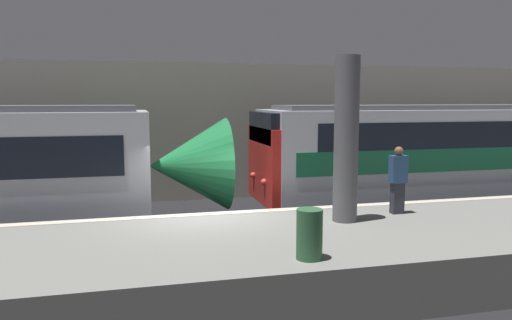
% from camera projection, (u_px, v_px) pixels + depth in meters
% --- Properties ---
extents(ground_plane, '(120.00, 120.00, 0.00)m').
position_uv_depth(ground_plane, '(204.00, 254.00, 11.86)').
color(ground_plane, black).
extents(platform, '(40.00, 4.43, 1.01)m').
position_uv_depth(platform, '(221.00, 263.00, 9.67)').
color(platform, slate).
rests_on(platform, ground).
extents(station_rear_barrier, '(50.00, 0.15, 4.95)m').
position_uv_depth(station_rear_barrier, '(177.00, 132.00, 17.86)').
color(station_rear_barrier, '#B2AD9E').
rests_on(station_rear_barrier, ground).
extents(support_pillar_near, '(0.53, 0.53, 3.59)m').
position_uv_depth(support_pillar_near, '(346.00, 140.00, 10.76)').
color(support_pillar_near, '#56565B').
rests_on(support_pillar_near, platform).
extents(person_waiting, '(0.38, 0.24, 1.57)m').
position_uv_depth(person_waiting, '(398.00, 179.00, 11.59)').
color(person_waiting, '#2D2D38').
rests_on(person_waiting, platform).
extents(trash_bin, '(0.44, 0.44, 0.85)m').
position_uv_depth(trash_bin, '(309.00, 234.00, 8.32)').
color(trash_bin, '#2D5B38').
rests_on(trash_bin, platform).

